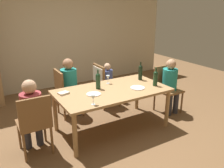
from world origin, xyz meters
The scene contains 20 objects.
ground_plane centered at (0.00, 0.00, 0.00)m, with size 10.00×10.00×0.00m, color brown.
rear_room_partition centered at (0.00, 2.71, 1.35)m, with size 6.40×0.12×2.70m, color beige.
dining_table centered at (0.00, 0.00, 0.65)m, with size 1.87×1.02×0.72m.
chair_left_end centered at (-1.31, -0.09, 0.53)m, with size 0.44×0.44×0.92m.
chair_right_end centered at (1.31, 0.09, 0.53)m, with size 0.44×0.44×0.92m.
chair_far_left centered at (-0.51, 0.89, 0.53)m, with size 0.44×0.44×0.92m.
chair_far_right centered at (0.30, 0.89, 0.59)m, with size 0.46×0.44×0.92m.
person_woman_host centered at (-1.31, 0.03, 0.65)m, with size 0.30×0.34×1.11m.
person_man_bearded centered at (1.31, -0.03, 0.63)m, with size 0.28×0.33×1.09m.
person_man_guest centered at (-0.39, 0.89, 0.65)m, with size 0.35×0.30×1.13m.
person_child_small centered at (0.44, 0.89, 0.56)m, with size 0.25×0.22×0.94m.
wine_bottle_tall_green centered at (-0.18, 0.16, 0.87)m, with size 0.08×0.08×0.33m.
wine_bottle_dark_red centered at (0.73, 0.19, 0.87)m, with size 0.08×0.08×0.34m.
wine_bottle_short_olive centered at (0.75, -0.21, 0.87)m, with size 0.08×0.08×0.33m.
wine_glass_near_left centered at (-0.54, -0.38, 0.83)m, with size 0.07×0.07×0.15m.
wine_glass_centre centered at (0.11, 0.32, 0.83)m, with size 0.07×0.07×0.15m.
dinner_plate_host centered at (-0.36, -0.04, 0.73)m, with size 0.23×0.23×0.01m, color silver.
dinner_plate_guest_left centered at (0.41, -0.16, 0.73)m, with size 0.24×0.24×0.01m, color white.
folded_napkin centered at (-0.77, 0.23, 0.74)m, with size 0.16×0.12×0.03m, color beige.
handbag centered at (0.77, 0.89, 0.11)m, with size 0.28×0.12×0.22m, color brown.
Camera 1 is at (-1.88, -3.14, 2.08)m, focal length 37.49 mm.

